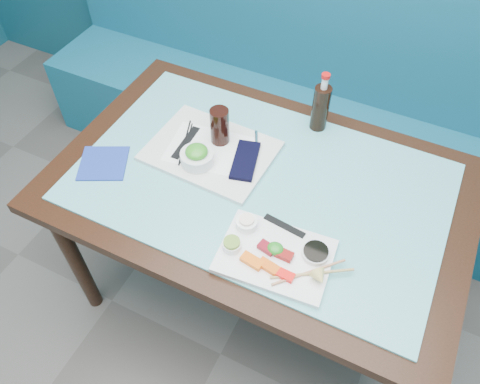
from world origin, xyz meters
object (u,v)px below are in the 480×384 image
at_px(booth_bench, 327,118).
at_px(serving_tray, 211,151).
at_px(cola_glass, 220,126).
at_px(blue_napkin, 103,163).
at_px(dining_table, 259,198).
at_px(sashimi_plate, 275,256).
at_px(seaweed_bowl, 197,158).
at_px(cola_bottle_body, 320,108).

distance_m(booth_bench, serving_tray, 0.91).
relative_size(cola_glass, blue_napkin, 0.86).
bearing_deg(cola_glass, dining_table, -26.11).
distance_m(sashimi_plate, serving_tray, 0.48).
relative_size(sashimi_plate, serving_tray, 0.76).
relative_size(seaweed_bowl, blue_napkin, 0.72).
distance_m(cola_bottle_body, blue_napkin, 0.79).
relative_size(dining_table, seaweed_bowl, 12.22).
bearing_deg(serving_tray, dining_table, -9.07).
height_order(seaweed_bowl, blue_napkin, seaweed_bowl).
relative_size(sashimi_plate, blue_napkin, 2.04).
bearing_deg(cola_glass, sashimi_plate, -43.90).
height_order(booth_bench, sashimi_plate, booth_bench).
height_order(sashimi_plate, cola_bottle_body, cola_bottle_body).
distance_m(serving_tray, cola_glass, 0.10).
bearing_deg(sashimi_plate, cola_bottle_body, 93.33).
relative_size(dining_table, cola_bottle_body, 7.94).
height_order(booth_bench, cola_bottle_body, booth_bench).
distance_m(cola_glass, cola_bottle_body, 0.37).
bearing_deg(cola_glass, serving_tray, -100.30).
height_order(sashimi_plate, serving_tray, same).
relative_size(serving_tray, cola_glass, 3.10).
bearing_deg(seaweed_bowl, cola_bottle_body, 50.78).
relative_size(dining_table, cola_glass, 10.15).
bearing_deg(serving_tray, blue_napkin, -143.04).
bearing_deg(dining_table, blue_napkin, -162.15).
height_order(booth_bench, blue_napkin, booth_bench).
height_order(sashimi_plate, blue_napkin, sashimi_plate).
bearing_deg(booth_bench, cola_glass, -105.21).
bearing_deg(seaweed_bowl, dining_table, 8.05).
bearing_deg(dining_table, cola_glass, 153.89).
height_order(serving_tray, seaweed_bowl, seaweed_bowl).
bearing_deg(cola_glass, blue_napkin, -140.15).
bearing_deg(blue_napkin, dining_table, 17.85).
xyz_separation_m(booth_bench, dining_table, (0.00, -0.84, 0.29)).
height_order(booth_bench, serving_tray, booth_bench).
bearing_deg(blue_napkin, seaweed_bowl, 24.49).
height_order(seaweed_bowl, cola_bottle_body, cola_bottle_body).
distance_m(seaweed_bowl, cola_glass, 0.14).
xyz_separation_m(dining_table, blue_napkin, (-0.52, -0.17, 0.09)).
relative_size(serving_tray, cola_bottle_body, 2.43).
height_order(serving_tray, blue_napkin, serving_tray).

